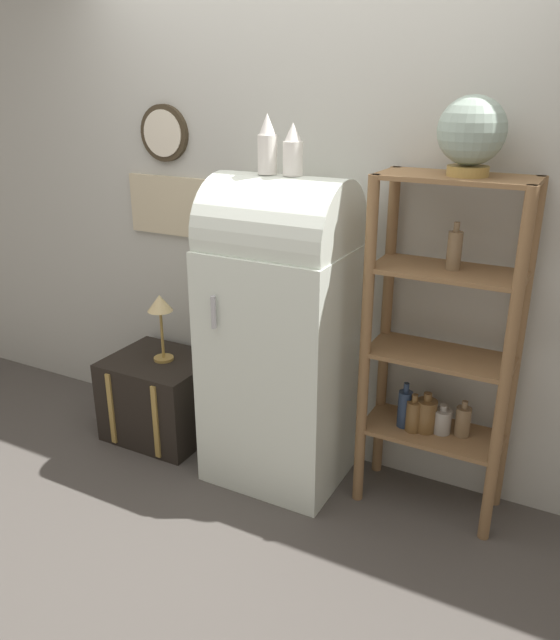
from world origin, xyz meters
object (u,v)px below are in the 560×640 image
globe (472,133)px  vase_left (267,146)px  suitcase_trunk (161,397)px  vase_center (293,151)px  desk_lamp (160,310)px  refrigerator (281,329)px

globe → vase_left: globe is taller
suitcase_trunk → vase_center: 1.63m
vase_left → desk_lamp: 1.12m
globe → desk_lamp: 1.82m
suitcase_trunk → vase_center: vase_center is taller
refrigerator → globe: size_ratio=5.01×
suitcase_trunk → desk_lamp: 0.53m
refrigerator → desk_lamp: size_ratio=4.03×
refrigerator → desk_lamp: refrigerator is taller
globe → vase_center: bearing=-173.1°
refrigerator → suitcase_trunk: size_ratio=2.73×
suitcase_trunk → globe: size_ratio=1.83×
desk_lamp → refrigerator: bearing=-0.9°
globe → desk_lamp: globe is taller
desk_lamp → vase_center: bearing=-0.8°
vase_left → desk_lamp: vase_left is taller
desk_lamp → suitcase_trunk: bearing=-162.1°
suitcase_trunk → vase_center: bearing=-0.1°
globe → vase_center: size_ratio=1.38×
globe → vase_center: 0.74m
desk_lamp → vase_left: bearing=-1.9°
vase_left → desk_lamp: size_ratio=0.68×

